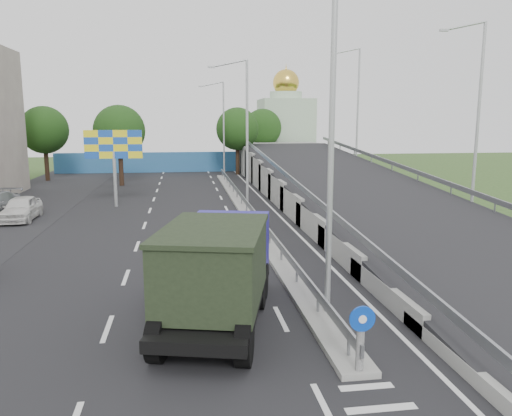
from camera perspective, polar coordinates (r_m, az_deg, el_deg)
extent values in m
cube|color=black|center=(29.28, -5.92, -2.25)|extent=(26.00, 90.00, 0.04)
cube|color=gray|center=(33.42, -1.07, -0.49)|extent=(1.00, 44.00, 0.20)
cube|color=gray|center=(36.70, 18.38, 3.50)|extent=(0.10, 50.00, 0.32)
cube|color=gray|center=(33.54, 3.68, 3.42)|extent=(0.10, 50.00, 0.32)
cube|color=gray|center=(33.30, -1.07, 0.61)|extent=(0.08, 44.00, 0.32)
cylinder|color=gray|center=(33.35, -1.07, 0.19)|extent=(0.09, 0.09, 0.60)
cylinder|color=black|center=(12.76, 11.80, -15.27)|extent=(0.20, 0.20, 1.20)
cylinder|color=#0C3FBF|center=(12.39, 12.05, -12.28)|extent=(0.64, 0.05, 0.64)
cylinder|color=white|center=(12.36, 12.10, -12.33)|extent=(0.20, 0.03, 0.20)
cylinder|color=#B2B5B7|center=(15.28, 8.57, 6.15)|extent=(0.18, 0.18, 10.00)
cylinder|color=#B2B5B7|center=(34.89, -1.02, 8.39)|extent=(0.18, 0.18, 10.00)
cylinder|color=#B2B5B7|center=(34.94, -3.08, 16.18)|extent=(2.57, 0.12, 0.66)
cube|color=#B2B5B7|center=(34.83, -5.12, 15.76)|extent=(0.50, 0.18, 0.12)
cylinder|color=#B2B5B7|center=(54.78, -3.70, 8.97)|extent=(0.18, 0.18, 10.00)
cylinder|color=#B2B5B7|center=(54.82, -5.05, 13.92)|extent=(2.57, 0.12, 0.66)
cube|color=#B2B5B7|center=(54.74, -6.33, 13.65)|extent=(0.50, 0.18, 0.12)
cube|color=#2A689B|center=(60.80, -8.18, 5.22)|extent=(30.00, 0.50, 2.40)
cube|color=#B2CCAD|center=(70.05, 3.38, 8.63)|extent=(7.00, 7.00, 9.00)
cylinder|color=#B2CCAD|center=(70.11, 3.43, 12.72)|extent=(4.40, 4.40, 1.00)
sphere|color=gold|center=(70.21, 3.44, 14.11)|extent=(3.60, 3.60, 3.60)
cone|color=gold|center=(70.38, 3.46, 15.73)|extent=(0.30, 0.30, 1.20)
cylinder|color=#B2B5B7|center=(37.16, -15.81, 3.16)|extent=(0.24, 0.24, 4.00)
cube|color=yellow|center=(36.96, -15.99, 7.01)|extent=(4.00, 0.20, 2.00)
cylinder|color=black|center=(49.13, -15.18, 4.78)|extent=(0.44, 0.44, 4.00)
sphere|color=black|center=(48.96, -15.36, 8.51)|extent=(4.80, 4.80, 4.80)
cylinder|color=black|center=(57.08, -2.12, 5.81)|extent=(0.44, 0.44, 4.00)
sphere|color=black|center=(56.93, -2.14, 9.03)|extent=(4.80, 4.80, 4.80)
cylinder|color=black|center=(55.52, -22.83, 4.92)|extent=(0.44, 0.44, 4.00)
sphere|color=black|center=(55.37, -23.05, 8.21)|extent=(4.80, 4.80, 4.80)
cylinder|color=black|center=(64.53, 0.76, 6.31)|extent=(0.44, 0.44, 4.00)
sphere|color=black|center=(64.40, 0.77, 9.15)|extent=(4.80, 4.80, 4.80)
cylinder|color=black|center=(18.09, -6.61, -8.00)|extent=(0.69, 1.31, 1.25)
cylinder|color=black|center=(17.76, 0.64, -8.28)|extent=(0.69, 1.31, 1.25)
cylinder|color=black|center=(17.15, -7.33, -9.05)|extent=(0.69, 1.31, 1.25)
cylinder|color=black|center=(16.80, 0.33, -9.37)|extent=(0.69, 1.31, 1.25)
cylinder|color=black|center=(13.58, -11.20, -14.44)|extent=(0.69, 1.31, 1.25)
cylinder|color=black|center=(13.14, -1.34, -15.11)|extent=(0.69, 1.31, 1.25)
cube|color=black|center=(15.62, -4.36, -10.27)|extent=(4.23, 7.46, 0.34)
cube|color=#110B7C|center=(17.80, -2.92, -3.88)|extent=(2.97, 2.39, 1.93)
cube|color=black|center=(18.53, -2.53, -1.70)|extent=(2.11, 0.59, 0.79)
cube|color=black|center=(19.04, -2.45, -6.67)|extent=(2.57, 0.79, 0.57)
cube|color=black|center=(14.59, -4.89, -6.59)|extent=(3.68, 4.84, 2.04)
cube|color=black|center=(14.31, -4.95, -2.45)|extent=(3.82, 4.98, 0.14)
imported|color=silver|center=(34.36, -25.27, -0.04)|extent=(1.90, 4.52, 1.53)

